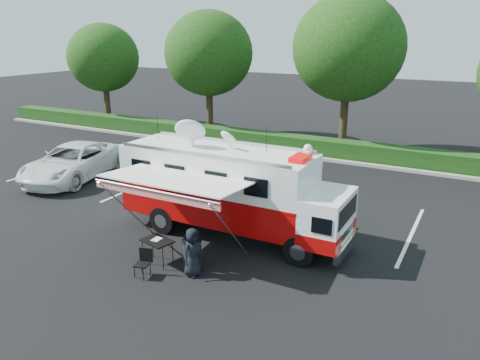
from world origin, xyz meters
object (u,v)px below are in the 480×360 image
(white_suv, at_px, (75,178))
(trash_bin, at_px, (192,253))
(folding_table, at_px, (157,242))
(command_truck, at_px, (231,190))

(white_suv, bearing_deg, trash_bin, -37.47)
(white_suv, height_order, folding_table, white_suv)
(white_suv, distance_m, folding_table, 10.36)
(white_suv, bearing_deg, command_truck, -24.45)
(white_suv, bearing_deg, folding_table, -41.63)
(folding_table, relative_size, trash_bin, 1.21)
(command_truck, xyz_separation_m, folding_table, (-0.95, -2.92, -0.92))
(folding_table, bearing_deg, command_truck, 71.93)
(trash_bin, bearing_deg, white_suv, 154.84)
(white_suv, height_order, trash_bin, trash_bin)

